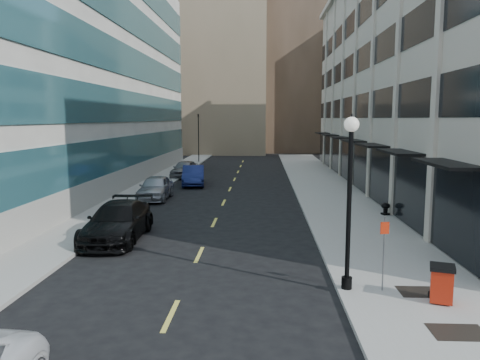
# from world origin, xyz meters

# --- Properties ---
(ground) EXTENTS (160.00, 160.00, 0.00)m
(ground) POSITION_xyz_m (0.00, 0.00, 0.00)
(ground) COLOR black
(ground) RESTS_ON ground
(sidewalk_right) EXTENTS (5.00, 80.00, 0.15)m
(sidewalk_right) POSITION_xyz_m (7.50, 20.00, 0.07)
(sidewalk_right) COLOR #99988B
(sidewalk_right) RESTS_ON ground
(sidewalk_left) EXTENTS (3.00, 80.00, 0.15)m
(sidewalk_left) POSITION_xyz_m (-6.50, 20.00, 0.07)
(sidewalk_left) COLOR #99988B
(sidewalk_left) RESTS_ON ground
(building_right) EXTENTS (15.30, 46.50, 18.25)m
(building_right) POSITION_xyz_m (16.94, 26.99, 8.99)
(building_right) COLOR #B4A898
(building_right) RESTS_ON ground
(building_left) EXTENTS (16.14, 46.00, 20.00)m
(building_left) POSITION_xyz_m (-15.95, 27.00, 9.99)
(building_left) COLOR white
(building_left) RESTS_ON ground
(skyline_tan_near) EXTENTS (14.00, 18.00, 28.00)m
(skyline_tan_near) POSITION_xyz_m (-4.00, 68.00, 14.00)
(skyline_tan_near) COLOR #887359
(skyline_tan_near) RESTS_ON ground
(skyline_brown) EXTENTS (12.00, 16.00, 34.00)m
(skyline_brown) POSITION_xyz_m (8.00, 72.00, 17.00)
(skyline_brown) COLOR brown
(skyline_brown) RESTS_ON ground
(skyline_tan_far) EXTENTS (12.00, 14.00, 22.00)m
(skyline_tan_far) POSITION_xyz_m (-14.00, 78.00, 11.00)
(skyline_tan_far) COLOR #887359
(skyline_tan_far) RESTS_ON ground
(skyline_stone) EXTENTS (10.00, 14.00, 20.00)m
(skyline_stone) POSITION_xyz_m (18.00, 66.00, 10.00)
(skyline_stone) COLOR #B4A898
(skyline_stone) RESTS_ON ground
(grate_mid) EXTENTS (1.40, 1.00, 0.01)m
(grate_mid) POSITION_xyz_m (7.60, 1.00, 0.15)
(grate_mid) COLOR black
(grate_mid) RESTS_ON sidewalk_right
(grate_far) EXTENTS (1.40, 1.00, 0.01)m
(grate_far) POSITION_xyz_m (7.60, 3.80, 0.15)
(grate_far) COLOR black
(grate_far) RESTS_ON sidewalk_right
(road_centerline) EXTENTS (0.15, 68.20, 0.01)m
(road_centerline) POSITION_xyz_m (0.00, 17.00, 0.01)
(road_centerline) COLOR #D8CC4C
(road_centerline) RESTS_ON ground
(traffic_signal) EXTENTS (0.66, 0.66, 6.98)m
(traffic_signal) POSITION_xyz_m (-5.50, 48.00, 5.72)
(traffic_signal) COLOR black
(traffic_signal) RESTS_ON ground
(car_black_pickup) EXTENTS (2.50, 5.92, 1.71)m
(car_black_pickup) POSITION_xyz_m (-4.06, 10.17, 0.85)
(car_black_pickup) COLOR black
(car_black_pickup) RESTS_ON ground
(car_silver_sedan) EXTENTS (2.01, 4.86, 1.65)m
(car_silver_sedan) POSITION_xyz_m (-4.80, 21.00, 0.82)
(car_silver_sedan) COLOR #9B9EA3
(car_silver_sedan) RESTS_ON ground
(car_blue_sedan) EXTENTS (2.37, 5.21, 1.66)m
(car_blue_sedan) POSITION_xyz_m (-3.20, 27.97, 0.83)
(car_blue_sedan) COLOR navy
(car_blue_sedan) RESTS_ON ground
(car_grey_sedan) EXTENTS (2.42, 4.92, 1.61)m
(car_grey_sedan) POSITION_xyz_m (-4.80, 33.20, 0.81)
(car_grey_sedan) COLOR slate
(car_grey_sedan) RESTS_ON ground
(trash_bin) EXTENTS (0.88, 0.88, 1.13)m
(trash_bin) POSITION_xyz_m (7.89, 2.98, 0.76)
(trash_bin) COLOR #A51D0B
(trash_bin) RESTS_ON sidewalk_right
(lamppost) EXTENTS (0.47, 0.47, 5.59)m
(lamppost) POSITION_xyz_m (5.30, 4.00, 3.43)
(lamppost) COLOR black
(lamppost) RESTS_ON sidewalk_right
(sign_post) EXTENTS (0.28, 0.08, 2.37)m
(sign_post) POSITION_xyz_m (6.40, 3.88, 1.68)
(sign_post) COLOR slate
(sign_post) RESTS_ON sidewalk_right
(urn_planter) EXTENTS (0.50, 0.50, 0.69)m
(urn_planter) POSITION_xyz_m (9.54, 15.78, 0.57)
(urn_planter) COLOR black
(urn_planter) RESTS_ON sidewalk_right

